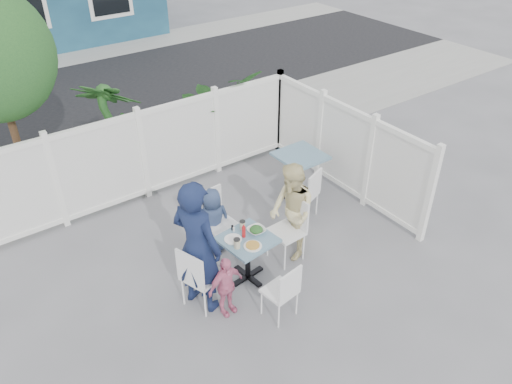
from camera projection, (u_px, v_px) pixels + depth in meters
ground at (216, 274)px, 7.14m from camera, size 80.00×80.00×0.00m
near_sidewalk at (113, 164)px, 9.71m from camera, size 24.00×2.60×0.01m
street at (54, 102)px, 12.21m from camera, size 24.00×5.00×0.01m
far_sidewalk at (21, 66)px, 14.30m from camera, size 24.00×1.60×0.01m
fence_back at (143, 157)px, 8.38m from camera, size 5.86×0.08×1.60m
fence_right at (344, 150)px, 8.57m from camera, size 0.08×3.66×1.60m
potted_shrub_a at (113, 133)px, 8.63m from camera, size 1.58×1.58×1.99m
potted_shrub_b at (218, 113)px, 9.65m from camera, size 1.71×1.53×1.72m
main_table at (248, 248)px, 6.78m from camera, size 0.74×0.74×0.70m
spare_table at (300, 164)px, 8.51m from camera, size 0.76×0.76×0.80m
chair_left at (197, 274)px, 6.33m from camera, size 0.54×0.55×0.96m
chair_right at (291, 224)px, 7.17m from camera, size 0.46×0.47×0.99m
chair_back at (215, 216)px, 7.33m from camera, size 0.49×0.48×0.99m
chair_near at (284, 289)px, 6.20m from camera, size 0.43×0.42×0.85m
chair_spare at (308, 191)px, 7.97m from camera, size 0.52×0.51×0.90m
man at (197, 247)px, 6.17m from camera, size 0.68×0.82×1.90m
woman at (292, 212)px, 7.11m from camera, size 0.74×0.86×1.51m
boy at (213, 221)px, 7.32m from camera, size 0.56×0.42×1.06m
toddler at (226, 286)px, 6.31m from camera, size 0.54×0.27×0.90m
plate_main at (253, 246)px, 6.56m from camera, size 0.24×0.24×0.02m
plate_side at (233, 239)px, 6.67m from camera, size 0.24×0.24×0.02m
salad_bowl at (256, 230)px, 6.80m from camera, size 0.24×0.24×0.06m
coffee_cup_a at (237, 244)px, 6.51m from camera, size 0.09×0.09×0.13m
coffee_cup_b at (242, 225)px, 6.84m from camera, size 0.08×0.08×0.12m
ketchup_bottle at (244, 232)px, 6.69m from camera, size 0.05×0.05×0.16m
salt_shaker at (234, 229)px, 6.81m from camera, size 0.03×0.03×0.06m
pepper_shaker at (232, 228)px, 6.83m from camera, size 0.03×0.03×0.08m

